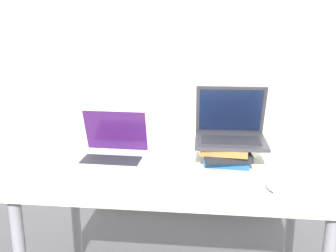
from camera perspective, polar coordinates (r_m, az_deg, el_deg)
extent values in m
cube|color=silver|center=(2.64, 3.17, 15.76)|extent=(8.00, 0.05, 2.70)
cube|color=beige|center=(1.76, 1.01, -6.16)|extent=(1.31, 0.76, 0.03)
cylinder|color=gray|center=(2.31, -13.36, -10.61)|extent=(0.05, 0.05, 0.67)
cylinder|color=gray|center=(2.23, 17.46, -11.88)|extent=(0.05, 0.05, 0.67)
cube|color=silver|center=(1.80, -8.13, -5.01)|extent=(0.33, 0.24, 0.02)
cube|color=#232328|center=(1.78, -8.26, -4.89)|extent=(0.27, 0.13, 0.00)
cube|color=silver|center=(1.84, -7.58, -0.62)|extent=(0.32, 0.08, 0.23)
cube|color=#381451|center=(1.83, -7.61, -0.70)|extent=(0.29, 0.07, 0.20)
cube|color=#235693|center=(1.81, 8.66, -4.54)|extent=(0.21, 0.22, 0.04)
cube|color=black|center=(1.78, 8.43, -3.73)|extent=(0.22, 0.24, 0.03)
cube|color=olive|center=(1.78, 8.32, -2.82)|extent=(0.22, 0.26, 0.03)
cube|color=#333338|center=(1.77, 9.04, -2.18)|extent=(0.32, 0.25, 0.02)
cube|color=#232328|center=(1.75, 9.09, -2.04)|extent=(0.26, 0.13, 0.00)
cube|color=#333338|center=(1.81, 9.04, 2.31)|extent=(0.32, 0.10, 0.23)
cube|color=#0F1938|center=(1.81, 9.05, 2.23)|extent=(0.28, 0.08, 0.20)
cube|color=silver|center=(1.56, 7.60, -8.38)|extent=(0.27, 0.14, 0.01)
cube|color=silver|center=(1.56, 7.61, -8.14)|extent=(0.25, 0.11, 0.00)
ellipsoid|color=#B2B2B7|center=(1.56, 15.10, -8.35)|extent=(0.06, 0.10, 0.03)
cube|color=silver|center=(1.57, 19.36, -9.05)|extent=(0.26, 0.28, 0.01)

